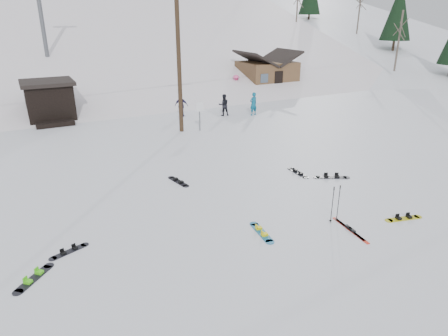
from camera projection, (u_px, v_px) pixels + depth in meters
name	position (u px, v px, depth m)	size (l,w,h in m)	color
ground	(286.00, 243.00, 13.04)	(200.00, 200.00, 0.00)	white
ski_slope	(75.00, 143.00, 62.82)	(60.00, 75.00, 45.00)	white
ridge_right	(291.00, 117.00, 74.76)	(34.00, 85.00, 36.00)	white
treeline_right	(315.00, 61.00, 63.32)	(20.00, 60.00, 10.00)	black
treeline_crest	(45.00, 50.00, 84.11)	(50.00, 6.00, 10.00)	black
utility_pole	(179.00, 55.00, 23.79)	(2.00, 0.26, 9.00)	#3A2819
trail_sign	(200.00, 111.00, 25.14)	(0.50, 0.09, 1.85)	#595B60
lift_hut	(50.00, 101.00, 27.69)	(3.40, 4.10, 2.75)	black
lift_tower_near	(39.00, 3.00, 33.27)	(2.20, 0.36, 8.00)	#595B60
cabin	(267.00, 75.00, 38.82)	(5.39, 4.40, 3.77)	brown
hero_snowboard	(262.00, 232.00, 13.62)	(0.46, 1.56, 0.11)	#186C9D
hero_skis	(350.00, 230.00, 13.78)	(0.35, 1.91, 0.10)	red
ski_poles	(335.00, 204.00, 14.12)	(0.38, 0.10, 1.39)	black
board_scatter_a	(69.00, 251.00, 12.53)	(1.26, 0.62, 0.09)	black
board_scatter_b	(178.00, 181.00, 17.75)	(0.52, 1.50, 0.11)	black
board_scatter_c	(34.00, 278.00, 11.25)	(1.15, 1.21, 0.11)	black
board_scatter_d	(331.00, 177.00, 18.21)	(1.51, 0.97, 0.12)	black
board_scatter_e	(404.00, 218.00, 14.55)	(1.46, 0.57, 0.10)	gold
board_scatter_f	(298.00, 173.00, 18.73)	(0.33, 1.51, 0.11)	black
skier_teal	(253.00, 104.00, 29.21)	(0.61, 0.40, 1.68)	#0B5774
skier_dark	(224.00, 105.00, 29.12)	(0.76, 0.59, 1.57)	black
skier_pink	(236.00, 85.00, 36.76)	(1.16, 0.67, 1.79)	#F55698
skier_navy	(181.00, 106.00, 28.84)	(0.95, 0.39, 1.61)	#1D1A41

